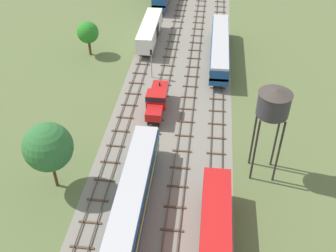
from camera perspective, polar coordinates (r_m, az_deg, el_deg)
name	(u,v)px	position (r m, az deg, el deg)	size (l,w,h in m)	color
ground_plane	(181,65)	(66.95, 1.82, 8.73)	(480.00, 480.00, 0.00)	#5B6B3D
ballast_bed	(181,65)	(66.95, 1.82, 8.74)	(16.63, 176.00, 0.01)	gray
track_far_left	(144,60)	(68.46, -3.45, 9.52)	(2.40, 126.00, 0.29)	#47382D
track_left	(169,61)	(67.93, 0.10, 9.35)	(2.40, 126.00, 0.29)	#47382D
track_centre_left	(193,62)	(67.64, 3.69, 9.13)	(2.40, 126.00, 0.29)	#47382D
track_centre	(219,64)	(67.62, 7.30, 8.88)	(2.40, 126.00, 0.29)	#47382D
freight_boxcar_centre_nearest	(215,232)	(38.23, 6.85, -14.91)	(2.87, 14.00, 3.60)	red
diesel_railcar_left_near	(132,199)	(40.46, -5.24, -10.45)	(2.96, 20.50, 3.80)	#194C8C
shunter_loco_left_mid	(157,100)	(54.71, -1.60, 3.81)	(2.74, 8.46, 3.10)	red
diesel_railcar_centre_midfar	(220,47)	(67.68, 7.48, 11.26)	(2.96, 20.50, 3.80)	#194C8C
freight_boxcar_far_left_far	(150,30)	(73.35, -2.65, 13.61)	(2.87, 14.00, 3.60)	white
water_tower	(274,104)	(41.99, 14.98, 3.05)	(3.55, 3.55, 11.38)	#2D2826
signal_post_nearest	(151,60)	(61.97, -2.43, 9.52)	(0.28, 0.47, 5.01)	gray
lineside_tree_0	(48,147)	(43.02, -16.90, -2.91)	(5.28, 5.28, 8.38)	#4C331E
lineside_tree_1	(88,33)	(69.76, -11.48, 13.06)	(3.67, 3.67, 5.99)	#4C331E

